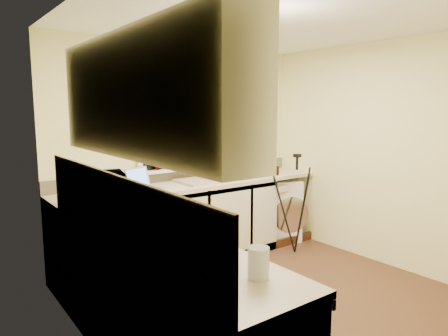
{
  "coord_description": "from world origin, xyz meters",
  "views": [
    {
      "loc": [
        -2.47,
        -2.61,
        1.73
      ],
      "look_at": [
        -0.12,
        0.55,
        1.15
      ],
      "focal_mm": 32.74,
      "sensor_mm": 36.0,
      "label": 1
    }
  ],
  "objects_px": {
    "microwave": "(104,191)",
    "plant_c": "(206,154)",
    "glass_jug": "(258,263)",
    "cup_left": "(171,235)",
    "soap_bottle_clear": "(247,154)",
    "plant_d": "(225,155)",
    "tripod": "(296,204)",
    "plant_a": "(157,158)",
    "soap_bottle_green": "(241,151)",
    "cup_back": "(264,169)",
    "washing_machine": "(275,209)",
    "kettle": "(140,212)",
    "laptop": "(143,184)",
    "steel_jar": "(148,227)",
    "plant_b": "(186,157)",
    "dish_rack": "(254,173)"
  },
  "relations": [
    {
      "from": "soap_bottle_clear",
      "to": "plant_a",
      "type": "bearing_deg",
      "value": 179.19
    },
    {
      "from": "glass_jug",
      "to": "plant_b",
      "type": "height_order",
      "value": "plant_b"
    },
    {
      "from": "glass_jug",
      "to": "cup_back",
      "type": "distance_m",
      "value": 3.36
    },
    {
      "from": "cup_left",
      "to": "soap_bottle_green",
      "type": "bearing_deg",
      "value": 41.96
    },
    {
      "from": "soap_bottle_green",
      "to": "soap_bottle_clear",
      "type": "bearing_deg",
      "value": 4.38
    },
    {
      "from": "microwave",
      "to": "plant_a",
      "type": "distance_m",
      "value": 1.16
    },
    {
      "from": "kettle",
      "to": "steel_jar",
      "type": "bearing_deg",
      "value": -104.32
    },
    {
      "from": "plant_d",
      "to": "soap_bottle_green",
      "type": "bearing_deg",
      "value": -4.89
    },
    {
      "from": "washing_machine",
      "to": "plant_c",
      "type": "bearing_deg",
      "value": -165.76
    },
    {
      "from": "glass_jug",
      "to": "plant_c",
      "type": "bearing_deg",
      "value": 60.71
    },
    {
      "from": "plant_a",
      "to": "soap_bottle_green",
      "type": "distance_m",
      "value": 1.19
    },
    {
      "from": "tripod",
      "to": "glass_jug",
      "type": "xyz_separation_m",
      "value": [
        -2.26,
        -1.87,
        0.38
      ]
    },
    {
      "from": "kettle",
      "to": "cup_left",
      "type": "height_order",
      "value": "kettle"
    },
    {
      "from": "plant_c",
      "to": "dish_rack",
      "type": "bearing_deg",
      "value": -20.13
    },
    {
      "from": "washing_machine",
      "to": "steel_jar",
      "type": "height_order",
      "value": "steel_jar"
    },
    {
      "from": "kettle",
      "to": "microwave",
      "type": "bearing_deg",
      "value": 90.54
    },
    {
      "from": "kettle",
      "to": "cup_left",
      "type": "bearing_deg",
      "value": -91.62
    },
    {
      "from": "laptop",
      "to": "plant_d",
      "type": "relative_size",
      "value": 1.8
    },
    {
      "from": "glass_jug",
      "to": "cup_left",
      "type": "relative_size",
      "value": 1.47
    },
    {
      "from": "washing_machine",
      "to": "plant_a",
      "type": "height_order",
      "value": "plant_a"
    },
    {
      "from": "plant_d",
      "to": "soap_bottle_clear",
      "type": "height_order",
      "value": "plant_d"
    },
    {
      "from": "microwave",
      "to": "tripod",
      "type": "bearing_deg",
      "value": -76.22
    },
    {
      "from": "plant_b",
      "to": "plant_c",
      "type": "xyz_separation_m",
      "value": [
        0.29,
        0.01,
        0.01
      ]
    },
    {
      "from": "plant_a",
      "to": "plant_c",
      "type": "bearing_deg",
      "value": -1.03
    },
    {
      "from": "steel_jar",
      "to": "soap_bottle_green",
      "type": "bearing_deg",
      "value": 37.74
    },
    {
      "from": "plant_b",
      "to": "soap_bottle_clear",
      "type": "bearing_deg",
      "value": 0.36
    },
    {
      "from": "plant_a",
      "to": "soap_bottle_green",
      "type": "relative_size",
      "value": 0.99
    },
    {
      "from": "microwave",
      "to": "plant_c",
      "type": "height_order",
      "value": "plant_c"
    },
    {
      "from": "glass_jug",
      "to": "plant_b",
      "type": "bearing_deg",
      "value": 65.76
    },
    {
      "from": "laptop",
      "to": "cup_back",
      "type": "bearing_deg",
      "value": -17.22
    },
    {
      "from": "tripod",
      "to": "soap_bottle_clear",
      "type": "height_order",
      "value": "soap_bottle_clear"
    },
    {
      "from": "washing_machine",
      "to": "plant_d",
      "type": "xyz_separation_m",
      "value": [
        -0.69,
        0.19,
        0.76
      ]
    },
    {
      "from": "glass_jug",
      "to": "plant_a",
      "type": "bearing_deg",
      "value": 72.81
    },
    {
      "from": "plant_c",
      "to": "cup_left",
      "type": "height_order",
      "value": "plant_c"
    },
    {
      "from": "microwave",
      "to": "soap_bottle_clear",
      "type": "height_order",
      "value": "soap_bottle_clear"
    },
    {
      "from": "soap_bottle_green",
      "to": "cup_back",
      "type": "height_order",
      "value": "soap_bottle_green"
    },
    {
      "from": "laptop",
      "to": "microwave",
      "type": "xyz_separation_m",
      "value": [
        -0.59,
        -0.49,
        0.08
      ]
    },
    {
      "from": "soap_bottle_green",
      "to": "cup_back",
      "type": "distance_m",
      "value": 0.4
    },
    {
      "from": "tripod",
      "to": "soap_bottle_green",
      "type": "relative_size",
      "value": 4.35
    },
    {
      "from": "soap_bottle_clear",
      "to": "cup_left",
      "type": "height_order",
      "value": "soap_bottle_clear"
    },
    {
      "from": "glass_jug",
      "to": "steel_jar",
      "type": "xyz_separation_m",
      "value": [
        -0.13,
        0.94,
        -0.02
      ]
    },
    {
      "from": "steel_jar",
      "to": "plant_a",
      "type": "relative_size",
      "value": 0.44
    },
    {
      "from": "kettle",
      "to": "microwave",
      "type": "distance_m",
      "value": 0.68
    },
    {
      "from": "washing_machine",
      "to": "laptop",
      "type": "distance_m",
      "value": 2.0
    },
    {
      "from": "kettle",
      "to": "glass_jug",
      "type": "distance_m",
      "value": 1.19
    },
    {
      "from": "glass_jug",
      "to": "soap_bottle_green",
      "type": "xyz_separation_m",
      "value": [
        1.99,
        2.58,
        0.21
      ]
    },
    {
      "from": "soap_bottle_green",
      "to": "cup_left",
      "type": "xyz_separation_m",
      "value": [
        -2.07,
        -1.86,
        -0.24
      ]
    },
    {
      "from": "dish_rack",
      "to": "cup_back",
      "type": "bearing_deg",
      "value": 22.03
    },
    {
      "from": "plant_a",
      "to": "soap_bottle_clear",
      "type": "relative_size",
      "value": 1.45
    },
    {
      "from": "glass_jug",
      "to": "plant_c",
      "type": "xyz_separation_m",
      "value": [
        1.46,
        2.59,
        0.2
      ]
    }
  ]
}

